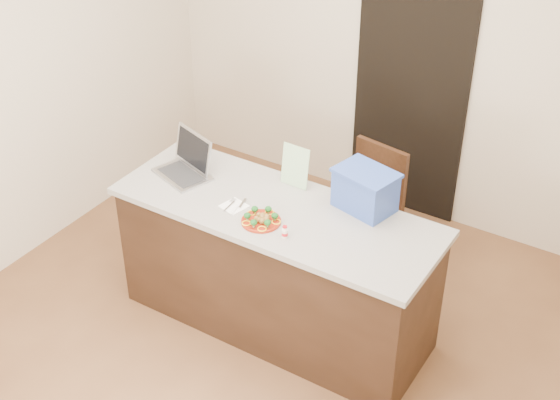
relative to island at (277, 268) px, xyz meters
The scene contains 16 objects.
ground 0.53m from the island, 90.00° to the right, with size 4.00×4.00×0.00m, color brown.
room_shell 1.18m from the island, 90.00° to the right, with size 4.00×4.00×4.00m.
doorway 1.81m from the island, 86.69° to the left, with size 0.90×0.02×2.00m, color black.
island is the anchor object (origin of this frame).
plate 0.50m from the island, 89.72° to the right, with size 0.24×0.24×0.02m.
meatballs 0.52m from the island, 88.42° to the right, with size 0.09×0.10×0.04m.
broccoli 0.53m from the island, 89.72° to the right, with size 0.18×0.20×0.04m.
pepper_rings 0.50m from the island, 89.72° to the right, with size 0.23×0.22×0.01m.
napkin 0.53m from the island, 152.63° to the right, with size 0.14×0.14×0.01m, color white.
fork 0.54m from the island, 155.93° to the right, with size 0.03×0.15×0.00m.
knife 0.53m from the island, 145.78° to the right, with size 0.04×0.19×0.01m.
yogurt_bottle 0.57m from the island, 48.20° to the right, with size 0.04×0.04×0.08m.
laptop 0.89m from the island, behind, with size 0.42×0.39×0.26m.
leaflet 0.66m from the island, 98.61° to the left, with size 0.19×0.00×0.28m, color white.
blue_box 0.80m from the island, 32.86° to the left, with size 0.41×0.34×0.26m.
chair 0.94m from the island, 76.05° to the left, with size 0.48×0.48×0.95m.
Camera 1 is at (2.10, -3.06, 3.58)m, focal length 50.00 mm.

